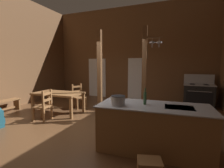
% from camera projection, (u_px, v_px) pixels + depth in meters
% --- Properties ---
extents(ground_plane, '(8.66, 8.88, 0.10)m').
position_uv_depth(ground_plane, '(90.00, 128.00, 4.52)').
color(ground_plane, brown).
extents(wall_back, '(8.66, 0.14, 4.56)m').
position_uv_depth(wall_back, '(129.00, 54.00, 8.06)').
color(wall_back, brown).
rests_on(wall_back, ground_plane).
extents(glazed_door_back_left, '(1.00, 0.01, 2.05)m').
position_uv_depth(glazed_door_back_left, '(97.00, 78.00, 8.77)').
color(glazed_door_back_left, white).
rests_on(glazed_door_back_left, ground_plane).
extents(glazed_panel_back_right, '(0.84, 0.01, 2.05)m').
position_uv_depth(glazed_panel_back_right, '(136.00, 79.00, 8.00)').
color(glazed_panel_back_right, white).
rests_on(glazed_panel_back_right, ground_plane).
extents(kitchen_island, '(2.20, 1.04, 0.92)m').
position_uv_depth(kitchen_island, '(153.00, 128.00, 3.21)').
color(kitchen_island, brown).
rests_on(kitchen_island, ground_plane).
extents(stove_range, '(1.19, 0.88, 1.32)m').
position_uv_depth(stove_range, '(198.00, 95.00, 6.54)').
color(stove_range, black).
rests_on(stove_range, ground_plane).
extents(support_post_with_pot_rack, '(0.61, 0.22, 2.91)m').
position_uv_depth(support_post_with_pot_rack, '(145.00, 70.00, 5.09)').
color(support_post_with_pot_rack, brown).
rests_on(support_post_with_pot_rack, ground_plane).
extents(support_post_center, '(0.14, 0.14, 2.91)m').
position_uv_depth(support_post_center, '(100.00, 72.00, 5.66)').
color(support_post_center, brown).
rests_on(support_post_center, ground_plane).
extents(step_stool, '(0.42, 0.36, 0.30)m').
position_uv_depth(step_stool, '(150.00, 168.00, 2.39)').
color(step_stool, olive).
rests_on(step_stool, ground_plane).
extents(dining_table, '(1.71, 0.92, 0.74)m').
position_uv_depth(dining_table, '(58.00, 95.00, 5.70)').
color(dining_table, brown).
rests_on(dining_table, ground_plane).
extents(ladderback_chair_near_window, '(0.49, 0.49, 0.95)m').
position_uv_depth(ladderback_chair_near_window, '(44.00, 106.00, 4.94)').
color(ladderback_chair_near_window, olive).
rests_on(ladderback_chair_near_window, ground_plane).
extents(ladderback_chair_by_post, '(0.60, 0.60, 0.95)m').
position_uv_depth(ladderback_chair_by_post, '(79.00, 97.00, 6.44)').
color(ladderback_chair_by_post, olive).
rests_on(ladderback_chair_by_post, ground_plane).
extents(bench_along_left_wall, '(0.37, 1.31, 0.44)m').
position_uv_depth(bench_along_left_wall, '(1.00, 105.00, 5.67)').
color(bench_along_left_wall, brown).
rests_on(bench_along_left_wall, ground_plane).
extents(stockpot_on_counter, '(0.35, 0.28, 0.19)m').
position_uv_depth(stockpot_on_counter, '(118.00, 100.00, 3.17)').
color(stockpot_on_counter, '#A8AAB2').
rests_on(stockpot_on_counter, kitchen_island).
extents(mixing_bowl_on_counter, '(0.22, 0.22, 0.08)m').
position_uv_depth(mixing_bowl_on_counter, '(115.00, 98.00, 3.66)').
color(mixing_bowl_on_counter, '#B2A893').
rests_on(mixing_bowl_on_counter, kitchen_island).
extents(bottle_tall_on_counter, '(0.06, 0.06, 0.33)m').
position_uv_depth(bottle_tall_on_counter, '(145.00, 98.00, 3.21)').
color(bottle_tall_on_counter, '#2D5638').
rests_on(bottle_tall_on_counter, kitchen_island).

